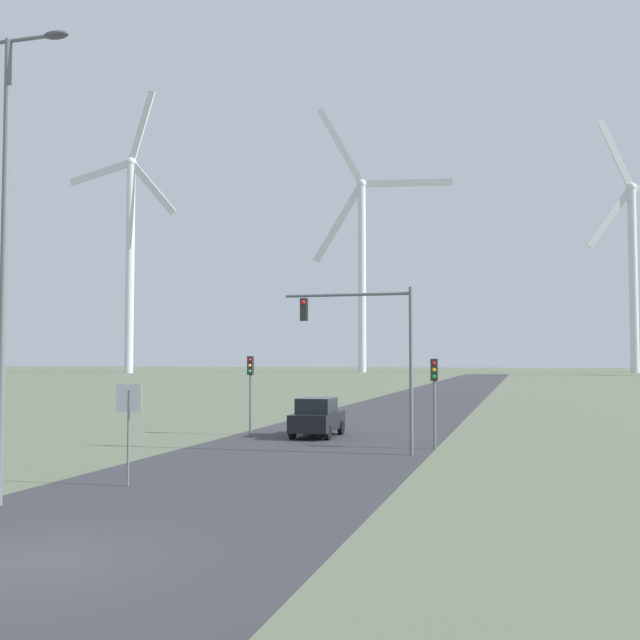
# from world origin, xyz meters

# --- Properties ---
(ground_plane) EXTENTS (600.00, 600.00, 0.00)m
(ground_plane) POSITION_xyz_m (0.00, 0.00, 0.00)
(ground_plane) COLOR #667056
(road_surface) EXTENTS (10.00, 240.00, 0.01)m
(road_surface) POSITION_xyz_m (0.00, 48.00, 0.00)
(road_surface) COLOR #38383D
(road_surface) RESTS_ON ground
(streetlamp) EXTENTS (3.50, 0.32, 11.92)m
(streetlamp) POSITION_xyz_m (-4.18, 4.07, 7.31)
(streetlamp) COLOR slate
(streetlamp) RESTS_ON ground
(stop_sign_near) EXTENTS (0.81, 0.07, 2.92)m
(stop_sign_near) POSITION_xyz_m (-2.52, 7.44, 2.04)
(stop_sign_near) COLOR slate
(stop_sign_near) RESTS_ON ground
(traffic_light_post_near_left) EXTENTS (0.28, 0.34, 3.77)m
(traffic_light_post_near_left) POSITION_xyz_m (-4.23, 21.90, 2.77)
(traffic_light_post_near_left) COLOR slate
(traffic_light_post_near_left) RESTS_ON ground
(traffic_light_post_near_right) EXTENTS (0.28, 0.34, 3.65)m
(traffic_light_post_near_right) POSITION_xyz_m (4.97, 18.55, 2.68)
(traffic_light_post_near_right) COLOR slate
(traffic_light_post_near_right) RESTS_ON ground
(traffic_light_mast_overhead) EXTENTS (5.08, 0.35, 6.41)m
(traffic_light_mast_overhead) POSITION_xyz_m (2.61, 16.47, 4.59)
(traffic_light_mast_overhead) COLOR slate
(traffic_light_mast_overhead) RESTS_ON ground
(car_approaching) EXTENTS (1.91, 4.15, 1.83)m
(car_approaching) POSITION_xyz_m (-0.90, 21.92, 0.91)
(car_approaching) COLOR black
(car_approaching) RESTS_ON ground
(wind_turbine_far_left) EXTENTS (31.58, 2.76, 71.75)m
(wind_turbine_far_left) POSITION_xyz_m (-87.69, 156.97, 32.31)
(wind_turbine_far_left) COLOR silver
(wind_turbine_far_left) RESTS_ON ground
(wind_turbine_left) EXTENTS (38.19, 3.20, 73.57)m
(wind_turbine_left) POSITION_xyz_m (-33.96, 186.47, 32.15)
(wind_turbine_left) COLOR silver
(wind_turbine_left) RESTS_ON ground
(wind_turbine_center) EXTENTS (30.25, 9.59, 66.31)m
(wind_turbine_center) POSITION_xyz_m (35.95, 195.47, 29.57)
(wind_turbine_center) COLOR silver
(wind_turbine_center) RESTS_ON ground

